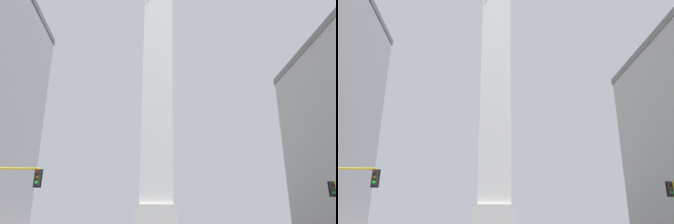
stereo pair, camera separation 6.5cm
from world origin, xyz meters
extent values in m
cube|color=silver|center=(0.00, 72.75, 3.17)|extent=(8.91, 8.91, 6.34)
cube|color=white|center=(0.00, 72.75, 35.03)|extent=(7.13, 7.13, 57.39)
cylinder|color=yellow|center=(-12.20, 23.08, 5.76)|extent=(4.40, 0.14, 0.14)
cube|color=black|center=(-10.00, 23.08, 5.09)|extent=(0.36, 0.36, 1.10)
cube|color=black|center=(-10.01, 23.26, 5.09)|extent=(0.58, 0.06, 1.32)
sphere|color=#410907|center=(-9.99, 22.89, 5.43)|extent=(0.22, 0.22, 0.22)
sphere|color=#483506|center=(-9.99, 22.89, 5.09)|extent=(0.22, 0.22, 0.22)
sphere|color=green|center=(-9.99, 22.89, 4.74)|extent=(0.22, 0.22, 0.22)
cube|color=black|center=(14.08, 26.87, 4.92)|extent=(0.36, 0.36, 1.10)
cube|color=black|center=(14.09, 27.05, 4.92)|extent=(0.58, 0.06, 1.32)
sphere|color=#410907|center=(14.07, 26.69, 5.26)|extent=(0.22, 0.22, 0.22)
sphere|color=#483506|center=(14.07, 26.69, 4.92)|extent=(0.22, 0.22, 0.22)
sphere|color=green|center=(14.07, 26.69, 4.58)|extent=(0.22, 0.22, 0.22)
camera|label=1|loc=(-2.17, -1.25, 1.67)|focal=35.00mm
camera|label=2|loc=(-2.11, -1.25, 1.67)|focal=35.00mm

